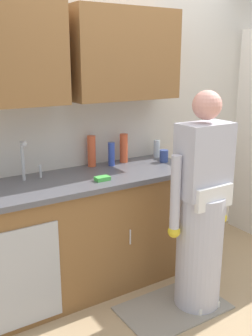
{
  "coord_description": "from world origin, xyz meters",
  "views": [
    {
      "loc": [
        -1.77,
        -1.92,
        1.82
      ],
      "look_at": [
        -0.2,
        0.55,
        1.0
      ],
      "focal_mm": 41.84,
      "sensor_mm": 36.0,
      "label": 1
    }
  ],
  "objects_px": {
    "bottle_water_short": "(111,154)",
    "bottle_cleaner_spray": "(124,148)",
    "sponge": "(102,178)",
    "bottle_soap": "(157,149)",
    "cup_by_sink": "(164,156)",
    "person_at_sink": "(201,220)",
    "bottle_dish_liquid": "(92,151)",
    "sink": "(36,186)"
  },
  "relations": [
    {
      "from": "bottle_water_short",
      "to": "bottle_cleaner_spray",
      "type": "relative_size",
      "value": 0.8
    },
    {
      "from": "bottle_water_short",
      "to": "bottle_cleaner_spray",
      "type": "distance_m",
      "value": 0.16
    },
    {
      "from": "bottle_cleaner_spray",
      "to": "sponge",
      "type": "xyz_separation_m",
      "value": [
        -0.43,
        -0.37,
        -0.11
      ]
    },
    {
      "from": "bottle_water_short",
      "to": "bottle_soap",
      "type": "bearing_deg",
      "value": 4.2
    },
    {
      "from": "bottle_water_short",
      "to": "cup_by_sink",
      "type": "height_order",
      "value": "bottle_water_short"
    },
    {
      "from": "person_at_sink",
      "to": "cup_by_sink",
      "type": "xyz_separation_m",
      "value": [
        0.21,
        0.72,
        0.3
      ]
    },
    {
      "from": "bottle_soap",
      "to": "sponge",
      "type": "relative_size",
      "value": 1.46
    },
    {
      "from": "bottle_water_short",
      "to": "bottle_dish_liquid",
      "type": "distance_m",
      "value": 0.17
    },
    {
      "from": "bottle_water_short",
      "to": "sponge",
      "type": "relative_size",
      "value": 1.83
    },
    {
      "from": "bottle_cleaner_spray",
      "to": "bottle_dish_liquid",
      "type": "xyz_separation_m",
      "value": [
        -0.3,
        0.03,
        0.0
      ]
    },
    {
      "from": "bottle_water_short",
      "to": "bottle_cleaner_spray",
      "type": "xyz_separation_m",
      "value": [
        0.15,
        0.04,
        0.03
      ]
    },
    {
      "from": "bottle_soap",
      "to": "sponge",
      "type": "height_order",
      "value": "bottle_soap"
    },
    {
      "from": "bottle_water_short",
      "to": "bottle_soap",
      "type": "distance_m",
      "value": 0.51
    },
    {
      "from": "sink",
      "to": "bottle_dish_liquid",
      "type": "xyz_separation_m",
      "value": [
        0.58,
        0.23,
        0.15
      ]
    },
    {
      "from": "bottle_cleaner_spray",
      "to": "bottle_soap",
      "type": "bearing_deg",
      "value": -0.85
    },
    {
      "from": "bottle_dish_liquid",
      "to": "sponge",
      "type": "distance_m",
      "value": 0.43
    },
    {
      "from": "bottle_soap",
      "to": "cup_by_sink",
      "type": "xyz_separation_m",
      "value": [
        -0.05,
        -0.18,
        -0.03
      ]
    },
    {
      "from": "sink",
      "to": "bottle_soap",
      "type": "relative_size",
      "value": 3.12
    },
    {
      "from": "sponge",
      "to": "person_at_sink",
      "type": "bearing_deg",
      "value": -45.34
    },
    {
      "from": "person_at_sink",
      "to": "bottle_dish_liquid",
      "type": "height_order",
      "value": "person_at_sink"
    },
    {
      "from": "bottle_cleaner_spray",
      "to": "bottle_dish_liquid",
      "type": "relative_size",
      "value": 0.96
    },
    {
      "from": "sink",
      "to": "bottle_dish_liquid",
      "type": "distance_m",
      "value": 0.64
    },
    {
      "from": "bottle_dish_liquid",
      "to": "cup_by_sink",
      "type": "height_order",
      "value": "bottle_dish_liquid"
    },
    {
      "from": "sink",
      "to": "sponge",
      "type": "height_order",
      "value": "sink"
    },
    {
      "from": "sink",
      "to": "bottle_water_short",
      "type": "bearing_deg",
      "value": 12.18
    },
    {
      "from": "sink",
      "to": "sponge",
      "type": "xyz_separation_m",
      "value": [
        0.46,
        -0.17,
        0.03
      ]
    },
    {
      "from": "sink",
      "to": "bottle_soap",
      "type": "height_order",
      "value": "sink"
    },
    {
      "from": "bottle_water_short",
      "to": "bottle_cleaner_spray",
      "type": "height_order",
      "value": "bottle_cleaner_spray"
    },
    {
      "from": "bottle_water_short",
      "to": "bottle_soap",
      "type": "xyz_separation_m",
      "value": [
        0.5,
        0.04,
        -0.02
      ]
    },
    {
      "from": "bottle_water_short",
      "to": "sponge",
      "type": "xyz_separation_m",
      "value": [
        -0.27,
        -0.33,
        -0.09
      ]
    },
    {
      "from": "sink",
      "to": "bottle_cleaner_spray",
      "type": "height_order",
      "value": "sink"
    },
    {
      "from": "bottle_cleaner_spray",
      "to": "bottle_soap",
      "type": "xyz_separation_m",
      "value": [
        0.35,
        -0.01,
        -0.05
      ]
    },
    {
      "from": "bottle_water_short",
      "to": "person_at_sink",
      "type": "bearing_deg",
      "value": -73.86
    },
    {
      "from": "sink",
      "to": "cup_by_sink",
      "type": "relative_size",
      "value": 4.7
    },
    {
      "from": "bottle_cleaner_spray",
      "to": "sponge",
      "type": "relative_size",
      "value": 2.29
    },
    {
      "from": "bottle_cleaner_spray",
      "to": "cup_by_sink",
      "type": "relative_size",
      "value": 2.37
    },
    {
      "from": "sink",
      "to": "bottle_water_short",
      "type": "xyz_separation_m",
      "value": [
        0.73,
        0.16,
        0.11
      ]
    },
    {
      "from": "bottle_cleaner_spray",
      "to": "bottle_dish_liquid",
      "type": "distance_m",
      "value": 0.31
    },
    {
      "from": "person_at_sink",
      "to": "sink",
      "type": "bearing_deg",
      "value": 144.38
    },
    {
      "from": "bottle_soap",
      "to": "cup_by_sink",
      "type": "relative_size",
      "value": 1.51
    },
    {
      "from": "person_at_sink",
      "to": "sponge",
      "type": "distance_m",
      "value": 0.78
    },
    {
      "from": "bottle_soap",
      "to": "sponge",
      "type": "xyz_separation_m",
      "value": [
        -0.78,
        -0.37,
        -0.07
      ]
    }
  ]
}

